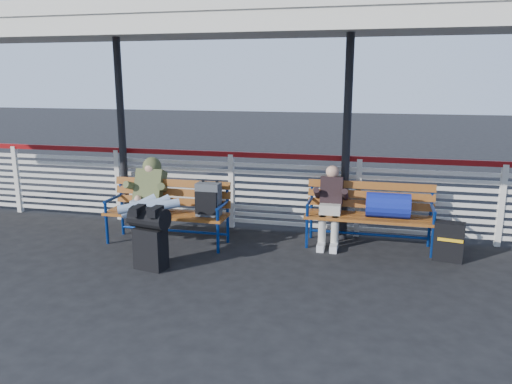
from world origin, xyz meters
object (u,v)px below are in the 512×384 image
(luggage_stack, at_px, (150,235))
(companion_person, at_px, (330,205))
(bench_left, at_px, (181,204))
(traveler_man, at_px, (148,201))
(suitcase_side, at_px, (449,241))
(bench_right, at_px, (379,207))

(luggage_stack, xyz_separation_m, companion_person, (2.11, 1.51, 0.16))
(bench_left, bearing_deg, traveler_man, -136.20)
(companion_person, bearing_deg, luggage_stack, -144.53)
(luggage_stack, distance_m, suitcase_side, 3.91)
(bench_right, bearing_deg, bench_left, -170.18)
(luggage_stack, xyz_separation_m, suitcase_side, (3.71, 1.21, -0.18))
(bench_left, height_order, bench_right, bench_left)
(luggage_stack, height_order, companion_person, companion_person)
(bench_left, relative_size, suitcase_side, 3.43)
(bench_right, height_order, companion_person, companion_person)
(traveler_man, height_order, suitcase_side, traveler_man)
(bench_left, bearing_deg, bench_right, 9.82)
(bench_left, xyz_separation_m, bench_right, (2.78, 0.48, -0.00))
(bench_left, bearing_deg, companion_person, 12.78)
(luggage_stack, bearing_deg, bench_right, 39.90)
(traveler_man, relative_size, suitcase_side, 3.12)
(bench_left, relative_size, bench_right, 1.00)
(bench_left, relative_size, companion_person, 1.57)
(luggage_stack, bearing_deg, companion_person, 46.97)
(traveler_man, xyz_separation_m, companion_person, (2.46, 0.82, -0.10))
(luggage_stack, relative_size, bench_right, 0.45)
(companion_person, bearing_deg, bench_left, -167.22)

